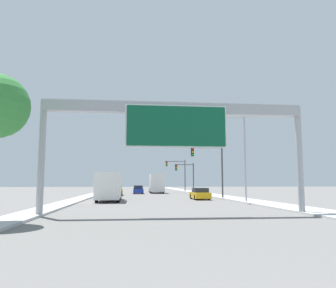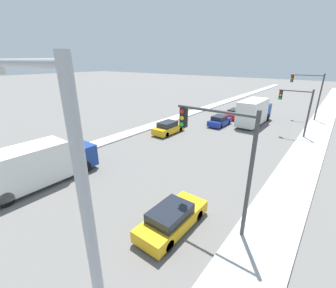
{
  "view_description": "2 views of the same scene",
  "coord_description": "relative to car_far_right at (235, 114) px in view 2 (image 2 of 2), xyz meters",
  "views": [
    {
      "loc": [
        -2.67,
        -2.42,
        2.01
      ],
      "look_at": [
        0.0,
        22.78,
        4.99
      ],
      "focal_mm": 35.0,
      "sensor_mm": 36.0,
      "label": 1
    },
    {
      "loc": [
        11.13,
        28.28,
        8.66
      ],
      "look_at": [
        0.04,
        42.69,
        1.84
      ],
      "focal_mm": 24.0,
      "sensor_mm": 36.0,
      "label": 2
    }
  ],
  "objects": [
    {
      "name": "street_lamp_right",
      "position": [
        9.98,
        -32.73,
        4.53
      ],
      "size": [
        2.93,
        0.28,
        8.77
      ],
      "color": "#9EA0A5",
      "rests_on": "ground"
    },
    {
      "name": "truck_box_secondary",
      "position": [
        -3.5,
        -28.58,
        0.88
      ],
      "size": [
        2.43,
        8.45,
        3.05
      ],
      "color": "navy",
      "rests_on": "ground"
    },
    {
      "name": "median_strip_left",
      "position": [
        -7.25,
        -2.41,
        -0.61
      ],
      "size": [
        2.0,
        120.0,
        0.15
      ],
      "color": "#B8B8B8",
      "rests_on": "ground"
    },
    {
      "name": "truck_box_primary",
      "position": [
        3.5,
        -2.02,
        1.12
      ],
      "size": [
        2.49,
        8.63,
        3.56
      ],
      "color": "navy",
      "rests_on": "ground"
    },
    {
      "name": "traffic_light_mid_block",
      "position": [
        9.07,
        -4.41,
        3.08
      ],
      "size": [
        3.63,
        0.32,
        5.62
      ],
      "color": "#3D3D3F",
      "rests_on": "ground"
    },
    {
      "name": "car_near_left",
      "position": [
        -3.5,
        -12.78,
        0.04
      ],
      "size": [
        1.81,
        4.55,
        1.53
      ],
      "color": "gold",
      "rests_on": "ground"
    },
    {
      "name": "car_near_center",
      "position": [
        7.0,
        -26.13,
        -0.03
      ],
      "size": [
        1.8,
        4.55,
        1.37
      ],
      "color": "gold",
      "rests_on": "ground"
    },
    {
      "name": "car_far_right",
      "position": [
        0.0,
        0.0,
        0.0
      ],
      "size": [
        1.72,
        4.77,
        1.45
      ],
      "color": "red",
      "rests_on": "ground"
    },
    {
      "name": "sidewalk_right",
      "position": [
        11.25,
        -2.41,
        -0.61
      ],
      "size": [
        3.0,
        120.0,
        0.15
      ],
      "color": "#B8B8B8",
      "rests_on": "ground"
    },
    {
      "name": "traffic_light_far_intersection",
      "position": [
        8.92,
        5.59,
        3.91
      ],
      "size": [
        4.46,
        0.32,
        6.86
      ],
      "color": "#3D3D3F",
      "rests_on": "ground"
    },
    {
      "name": "traffic_light_near_intersection",
      "position": [
        8.98,
        -24.41,
        3.78
      ],
      "size": [
        4.23,
        0.32,
        6.68
      ],
      "color": "#3D3D3F",
      "rests_on": "ground"
    },
    {
      "name": "car_far_center",
      "position": [
        0.0,
        -5.56,
        -0.0
      ],
      "size": [
        1.78,
        4.25,
        1.45
      ],
      "color": "navy",
      "rests_on": "ground"
    }
  ]
}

